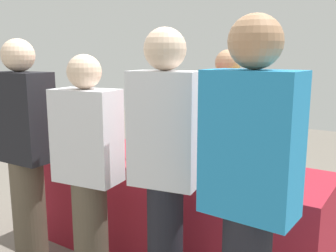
# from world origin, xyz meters

# --- Properties ---
(tasting_table) EXTENTS (2.32, 0.69, 0.80)m
(tasting_table) POSITION_xyz_m (0.00, 0.00, 0.40)
(tasting_table) COLOR maroon
(tasting_table) RESTS_ON ground_plane
(wine_bottle_0) EXTENTS (0.08, 0.08, 0.31)m
(wine_bottle_0) POSITION_xyz_m (-0.89, 0.08, 0.91)
(wine_bottle_0) COLOR black
(wine_bottle_0) RESTS_ON tasting_table
(wine_bottle_1) EXTENTS (0.07, 0.07, 0.31)m
(wine_bottle_1) POSITION_xyz_m (-0.73, 0.08, 0.91)
(wine_bottle_1) COLOR black
(wine_bottle_1) RESTS_ON tasting_table
(wine_bottle_2) EXTENTS (0.07, 0.07, 0.32)m
(wine_bottle_2) POSITION_xyz_m (0.58, 0.06, 0.92)
(wine_bottle_2) COLOR black
(wine_bottle_2) RESTS_ON tasting_table
(wine_bottle_3) EXTENTS (0.07, 0.07, 0.31)m
(wine_bottle_3) POSITION_xyz_m (0.70, 0.11, 0.91)
(wine_bottle_3) COLOR black
(wine_bottle_3) RESTS_ON tasting_table
(wine_bottle_4) EXTENTS (0.07, 0.07, 0.31)m
(wine_bottle_4) POSITION_xyz_m (0.82, 0.15, 0.91)
(wine_bottle_4) COLOR black
(wine_bottle_4) RESTS_ON tasting_table
(wine_glass_0) EXTENTS (0.07, 0.07, 0.14)m
(wine_glass_0) POSITION_xyz_m (-0.21, -0.14, 0.89)
(wine_glass_0) COLOR silver
(wine_glass_0) RESTS_ON tasting_table
(wine_glass_1) EXTENTS (0.06, 0.06, 0.13)m
(wine_glass_1) POSITION_xyz_m (-0.09, -0.09, 0.89)
(wine_glass_1) COLOR silver
(wine_glass_1) RESTS_ON tasting_table
(wine_glass_2) EXTENTS (0.08, 0.08, 0.15)m
(wine_glass_2) POSITION_xyz_m (0.58, -0.11, 0.90)
(wine_glass_2) COLOR silver
(wine_glass_2) RESTS_ON tasting_table
(server_pouring) EXTENTS (0.38, 0.22, 1.61)m
(server_pouring) POSITION_xyz_m (0.17, 0.65, 0.88)
(server_pouring) COLOR brown
(server_pouring) RESTS_ON ground_plane
(guest_0) EXTENTS (0.44, 0.25, 1.67)m
(guest_0) POSITION_xyz_m (-0.77, -0.67, 0.90)
(guest_0) COLOR brown
(guest_0) RESTS_ON ground_plane
(guest_1) EXTENTS (0.44, 0.28, 1.57)m
(guest_1) POSITION_xyz_m (-0.18, -0.64, 0.84)
(guest_1) COLOR brown
(guest_1) RESTS_ON ground_plane
(guest_2) EXTENTS (0.41, 0.27, 1.71)m
(guest_2) POSITION_xyz_m (0.37, -0.59, 0.94)
(guest_2) COLOR black
(guest_2) RESTS_ON ground_plane
(guest_3) EXTENTS (0.42, 0.24, 1.73)m
(guest_3) POSITION_xyz_m (0.92, -0.73, 0.94)
(guest_3) COLOR black
(guest_3) RESTS_ON ground_plane
(menu_board) EXTENTS (0.52, 0.15, 0.88)m
(menu_board) POSITION_xyz_m (-1.07, 1.09, 0.44)
(menu_board) COLOR white
(menu_board) RESTS_ON ground_plane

